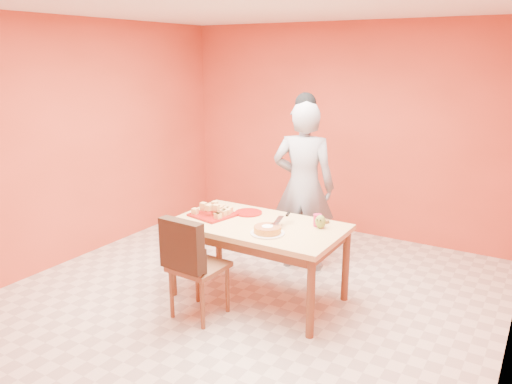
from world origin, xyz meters
The scene contains 16 objects.
floor centered at (0.00, 0.00, 0.00)m, with size 5.00×5.00×0.00m, color beige.
ceiling centered at (0.00, 0.00, 2.70)m, with size 5.00×5.00×0.00m, color silver.
wall_back centered at (0.00, 2.50, 1.35)m, with size 4.50×4.50×0.00m, color #D54A31.
wall_left centered at (-2.25, 0.00, 1.35)m, with size 5.00×5.00×0.00m, color #D54A31.
dining_table centered at (0.08, 0.21, 0.67)m, with size 1.60×0.90×0.76m.
dining_chair centered at (-0.19, -0.37, 0.50)m, with size 0.46×0.53×0.96m.
pastry_pile centered at (-0.42, 0.19, 0.84)m, with size 0.34×0.34×0.11m, color tan, non-canonical shape.
person centered at (0.11, 1.11, 0.92)m, with size 0.67×0.44×1.84m, color gray.
pastry_platter centered at (-0.42, 0.19, 0.77)m, with size 0.37×0.37×0.02m, color maroon.
red_dinner_plate centered at (-0.16, 0.43, 0.77)m, with size 0.27×0.27×0.02m, color maroon.
white_cake_plate centered at (0.30, 0.02, 0.77)m, with size 0.30×0.30×0.01m, color white.
sponge_cake centered at (0.30, 0.02, 0.80)m, with size 0.24×0.24×0.06m, color orange.
cake_server centered at (0.31, 0.20, 0.83)m, with size 0.05×0.27×0.01m, color silver.
egg_ornament centered at (0.64, 0.40, 0.82)m, with size 0.10×0.08×0.13m, color olive.
magenta_glass centered at (0.59, 0.44, 0.82)m, with size 0.08×0.08×0.11m, color #B51B41.
checker_tin centered at (0.60, 0.56, 0.77)m, with size 0.09×0.09×0.03m, color #381D0F.
Camera 1 is at (2.37, -3.59, 2.29)m, focal length 35.00 mm.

